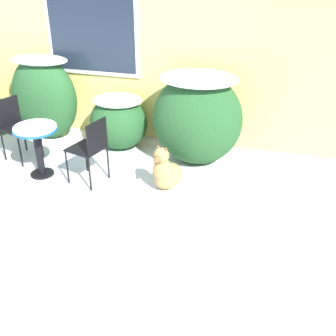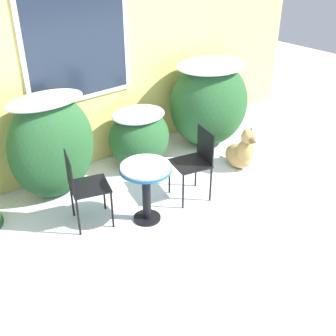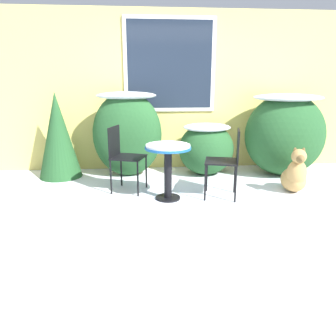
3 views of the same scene
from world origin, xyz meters
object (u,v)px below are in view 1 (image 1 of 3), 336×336
patio_table (37,138)px  patio_chair_near_table (16,125)px  patio_chair_far_side (90,147)px  dog (166,172)px

patio_table → patio_chair_near_table: (-0.58, 0.39, -0.03)m
patio_chair_far_side → dog: 1.04m
dog → patio_chair_far_side: bearing=-160.8°
patio_chair_near_table → dog: (2.35, -0.28, -0.28)m
patio_chair_near_table → dog: bearing=-78.4°
patio_table → patio_chair_near_table: size_ratio=0.80×
patio_chair_near_table → patio_chair_far_side: size_ratio=1.00×
patio_chair_far_side → patio_table: bearing=-74.6°
patio_table → patio_chair_far_side: 0.77m
patio_chair_near_table → dog: patio_chair_near_table is taller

